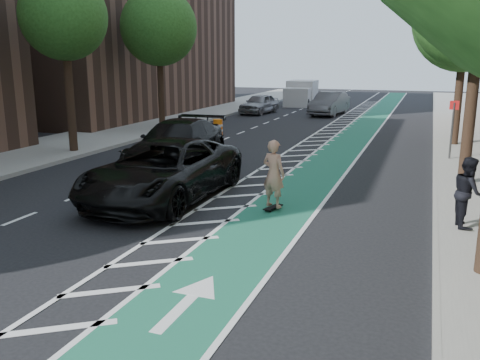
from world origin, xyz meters
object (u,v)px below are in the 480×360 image
at_px(barrel_a, 130,162).
at_px(suv_far, 177,144).
at_px(suv_near, 163,171).
at_px(skateboarder, 274,174).

bearing_deg(barrel_a, suv_far, 57.38).
xyz_separation_m(suv_far, barrel_a, (-1.09, -1.71, -0.48)).
bearing_deg(suv_far, suv_near, -72.03).
distance_m(skateboarder, suv_far, 6.83).
bearing_deg(skateboarder, suv_far, -22.08).
distance_m(suv_far, barrel_a, 2.08).
height_order(skateboarder, suv_near, skateboarder).
xyz_separation_m(suv_near, barrel_a, (-2.93, 2.74, -0.48)).
bearing_deg(skateboarder, suv_near, 18.90).
distance_m(skateboarder, barrel_a, 6.89).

